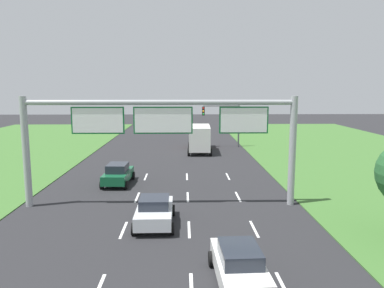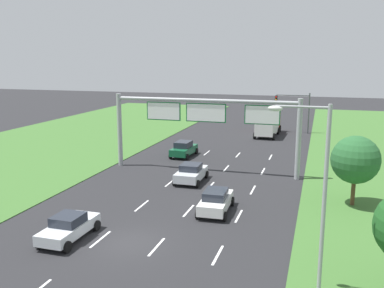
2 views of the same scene
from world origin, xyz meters
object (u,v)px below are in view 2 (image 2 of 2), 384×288
(car_lead_silver, at_px, (184,149))
(box_truck, at_px, (268,123))
(street_lamp, at_px, (316,184))
(car_near_red, at_px, (216,201))
(sign_gantry, at_px, (205,119))
(car_mid_lane, at_px, (69,227))
(traffic_light_mast, at_px, (295,105))
(roadside_tree_mid, at_px, (356,160))
(car_far_ahead, at_px, (191,173))

(car_lead_silver, relative_size, box_truck, 0.52)
(car_lead_silver, distance_m, street_lamp, 28.14)
(car_near_red, relative_size, street_lamp, 0.50)
(box_truck, height_order, sign_gantry, sign_gantry)
(car_mid_lane, distance_m, traffic_light_mast, 41.92)
(car_mid_lane, xyz_separation_m, traffic_light_mast, (10.04, 40.58, 3.13))
(traffic_light_mast, bearing_deg, roadside_tree_mid, -78.50)
(street_lamp, relative_size, roadside_tree_mid, 1.69)
(car_mid_lane, bearing_deg, roadside_tree_mid, 34.69)
(sign_gantry, height_order, roadside_tree_mid, sign_gantry)
(car_mid_lane, bearing_deg, car_far_ahead, 76.41)
(car_near_red, bearing_deg, box_truck, 88.10)
(car_near_red, xyz_separation_m, sign_gantry, (-3.44, 9.90, 4.17))
(car_mid_lane, bearing_deg, traffic_light_mast, 76.69)
(box_truck, xyz_separation_m, traffic_light_mast, (3.19, 3.16, 2.17))
(car_far_ahead, height_order, roadside_tree_mid, roadside_tree_mid)
(car_near_red, distance_m, traffic_light_mast, 34.06)
(car_near_red, height_order, car_lead_silver, car_lead_silver)
(traffic_light_mast, distance_m, street_lamp, 42.78)
(car_near_red, xyz_separation_m, car_far_ahead, (-3.72, 6.44, -0.01))
(car_far_ahead, relative_size, roadside_tree_mid, 0.81)
(car_lead_silver, distance_m, car_mid_lane, 22.15)
(car_mid_lane, distance_m, car_far_ahead, 13.65)
(car_far_ahead, distance_m, street_lamp, 18.86)
(car_near_red, xyz_separation_m, car_lead_silver, (-7.26, 15.36, 0.02))
(car_lead_silver, xyz_separation_m, sign_gantry, (3.82, -5.46, 4.15))
(box_truck, bearing_deg, car_lead_silver, -112.95)
(car_mid_lane, height_order, sign_gantry, sign_gantry)
(car_near_red, height_order, traffic_light_mast, traffic_light_mast)
(traffic_light_mast, xyz_separation_m, roadside_tree_mid, (6.04, -29.70, -0.52))
(car_lead_silver, height_order, box_truck, box_truck)
(car_far_ahead, relative_size, sign_gantry, 0.24)
(car_far_ahead, relative_size, traffic_light_mast, 0.73)
(car_mid_lane, relative_size, street_lamp, 0.50)
(car_lead_silver, height_order, sign_gantry, sign_gantry)
(traffic_light_mast, bearing_deg, car_far_ahead, -103.75)
(car_far_ahead, bearing_deg, car_mid_lane, -104.78)
(roadside_tree_mid, bearing_deg, street_lamp, -101.11)
(roadside_tree_mid, bearing_deg, car_far_ahead, 169.54)
(sign_gantry, xyz_separation_m, street_lamp, (9.91, -18.73, 0.11))
(traffic_light_mast, height_order, roadside_tree_mid, traffic_light_mast)
(car_far_ahead, xyz_separation_m, traffic_light_mast, (6.69, 27.34, 3.08))
(car_lead_silver, relative_size, traffic_light_mast, 0.75)
(car_far_ahead, xyz_separation_m, street_lamp, (10.19, -15.28, 4.29))
(sign_gantry, relative_size, street_lamp, 2.03)
(car_lead_silver, xyz_separation_m, car_mid_lane, (0.20, -22.15, -0.08))
(car_near_red, relative_size, car_lead_silver, 1.01)
(car_lead_silver, xyz_separation_m, roadside_tree_mid, (16.27, -11.26, 2.53))
(car_near_red, xyz_separation_m, box_truck, (-0.21, 30.63, 0.90))
(car_mid_lane, distance_m, box_truck, 38.05)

